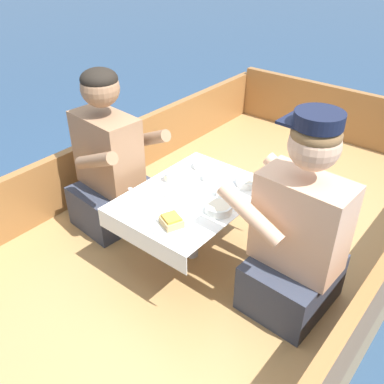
% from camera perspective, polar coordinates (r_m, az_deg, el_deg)
% --- Properties ---
extents(ground_plane, '(60.00, 60.00, 0.00)m').
position_cam_1_polar(ground_plane, '(2.74, 1.78, -11.62)').
color(ground_plane, navy).
extents(boat_deck, '(1.96, 3.74, 0.30)m').
position_cam_1_polar(boat_deck, '(2.64, 1.83, -9.32)').
color(boat_deck, '#A87F4C').
rests_on(boat_deck, ground_plane).
extents(gunwale_port, '(0.06, 3.74, 0.39)m').
position_cam_1_polar(gunwale_port, '(3.00, -12.62, 3.52)').
color(gunwale_port, '#936033').
rests_on(gunwale_port, boat_deck).
extents(gunwale_starboard, '(0.06, 3.74, 0.39)m').
position_cam_1_polar(gunwale_starboard, '(2.14, 23.19, -12.59)').
color(gunwale_starboard, '#936033').
rests_on(gunwale_starboard, boat_deck).
extents(bow_coaming, '(1.84, 0.06, 0.44)m').
position_cam_1_polar(bow_coaming, '(3.87, 19.04, 9.80)').
color(bow_coaming, '#936033').
rests_on(bow_coaming, boat_deck).
extents(cockpit_table, '(0.57, 0.78, 0.41)m').
position_cam_1_polar(cockpit_table, '(2.24, -0.00, -1.42)').
color(cockpit_table, '#B2B2B7').
rests_on(cockpit_table, boat_deck).
extents(person_port, '(0.55, 0.48, 0.97)m').
position_cam_1_polar(person_port, '(2.56, -10.90, 3.45)').
color(person_port, '#333847').
rests_on(person_port, boat_deck).
extents(person_starboard, '(0.54, 0.46, 1.01)m').
position_cam_1_polar(person_starboard, '(2.00, 13.93, -5.67)').
color(person_starboard, '#333847').
rests_on(person_starboard, boat_deck).
extents(plate_sandwich, '(0.20, 0.20, 0.01)m').
position_cam_1_polar(plate_sandwich, '(2.00, -2.73, -4.49)').
color(plate_sandwich, silver).
rests_on(plate_sandwich, cockpit_table).
extents(plate_bread, '(0.22, 0.22, 0.01)m').
position_cam_1_polar(plate_bread, '(2.19, -0.82, -0.67)').
color(plate_bread, silver).
rests_on(plate_bread, cockpit_table).
extents(sandwich, '(0.13, 0.12, 0.05)m').
position_cam_1_polar(sandwich, '(1.98, -2.75, -3.86)').
color(sandwich, tan).
rests_on(sandwich, plate_sandwich).
extents(bowl_port_near, '(0.13, 0.13, 0.04)m').
position_cam_1_polar(bowl_port_near, '(2.31, 7.45, 1.46)').
color(bowl_port_near, silver).
rests_on(bowl_port_near, cockpit_table).
extents(bowl_starboard_near, '(0.13, 0.13, 0.04)m').
position_cam_1_polar(bowl_starboard_near, '(2.09, 3.59, -2.10)').
color(bowl_starboard_near, silver).
rests_on(bowl_starboard_near, cockpit_table).
extents(bowl_center_far, '(0.12, 0.12, 0.04)m').
position_cam_1_polar(bowl_center_far, '(2.46, 1.60, 3.76)').
color(bowl_center_far, silver).
rests_on(bowl_center_far, cockpit_table).
extents(coffee_cup_port, '(0.09, 0.06, 0.05)m').
position_cam_1_polar(coffee_cup_port, '(2.20, 4.03, 0.01)').
color(coffee_cup_port, silver).
rests_on(coffee_cup_port, cockpit_table).
extents(coffee_cup_starboard, '(0.10, 0.07, 0.05)m').
position_cam_1_polar(coffee_cup_starboard, '(2.33, 2.36, 2.15)').
color(coffee_cup_starboard, silver).
rests_on(coffee_cup_starboard, cockpit_table).
extents(tin_can, '(0.07, 0.07, 0.05)m').
position_cam_1_polar(tin_can, '(2.33, -2.90, 2.07)').
color(tin_can, silver).
rests_on(tin_can, cockpit_table).
extents(utensil_spoon_port, '(0.15, 0.11, 0.01)m').
position_cam_1_polar(utensil_spoon_port, '(2.25, -8.02, -0.17)').
color(utensil_spoon_port, silver).
rests_on(utensil_spoon_port, cockpit_table).
extents(utensil_knife_port, '(0.16, 0.08, 0.00)m').
position_cam_1_polar(utensil_knife_port, '(2.10, -6.93, -2.78)').
color(utensil_knife_port, silver).
rests_on(utensil_knife_port, cockpit_table).
extents(utensil_spoon_center, '(0.08, 0.16, 0.01)m').
position_cam_1_polar(utensil_spoon_center, '(2.29, 5.75, 0.69)').
color(utensil_spoon_center, silver).
rests_on(utensil_spoon_center, cockpit_table).
extents(utensil_fork_port, '(0.11, 0.16, 0.00)m').
position_cam_1_polar(utensil_fork_port, '(2.20, -4.65, -0.83)').
color(utensil_fork_port, silver).
rests_on(utensil_fork_port, cockpit_table).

